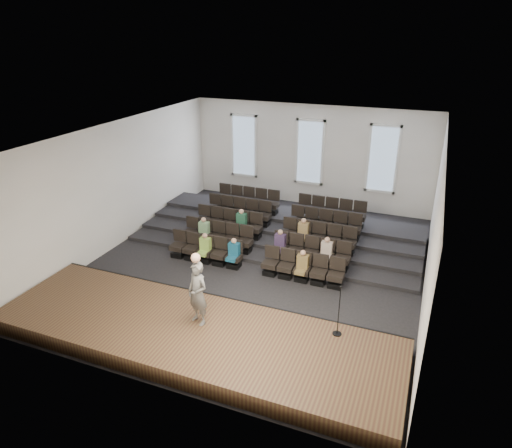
% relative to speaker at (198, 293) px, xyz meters
% --- Properties ---
extents(ground, '(14.00, 14.00, 0.00)m').
position_rel_speaker_xyz_m(ground, '(-0.07, 4.79, -1.46)').
color(ground, black).
rests_on(ground, ground).
extents(ceiling, '(12.00, 14.00, 0.02)m').
position_rel_speaker_xyz_m(ceiling, '(-0.07, 4.79, 3.55)').
color(ceiling, white).
rests_on(ceiling, ground).
extents(wall_back, '(12.00, 0.04, 5.00)m').
position_rel_speaker_xyz_m(wall_back, '(-0.07, 11.81, 1.04)').
color(wall_back, white).
rests_on(wall_back, ground).
extents(wall_front, '(12.00, 0.04, 5.00)m').
position_rel_speaker_xyz_m(wall_front, '(-0.07, -2.23, 1.04)').
color(wall_front, white).
rests_on(wall_front, ground).
extents(wall_left, '(0.04, 14.00, 5.00)m').
position_rel_speaker_xyz_m(wall_left, '(-6.09, 4.79, 1.04)').
color(wall_left, white).
rests_on(wall_left, ground).
extents(wall_right, '(0.04, 14.00, 5.00)m').
position_rel_speaker_xyz_m(wall_right, '(5.95, 4.79, 1.04)').
color(wall_right, white).
rests_on(wall_right, ground).
extents(stage, '(11.80, 3.60, 0.50)m').
position_rel_speaker_xyz_m(stage, '(-0.07, -0.31, -1.21)').
color(stage, '#4E3B21').
rests_on(stage, ground).
extents(stage_lip, '(11.80, 0.06, 0.52)m').
position_rel_speaker_xyz_m(stage_lip, '(-0.07, 1.46, -1.21)').
color(stage_lip, black).
rests_on(stage_lip, ground).
extents(risers, '(11.80, 4.80, 0.60)m').
position_rel_speaker_xyz_m(risers, '(-0.07, 7.96, -1.26)').
color(risers, black).
rests_on(risers, ground).
extents(seating_rows, '(6.80, 4.70, 1.67)m').
position_rel_speaker_xyz_m(seating_rows, '(-0.07, 6.33, -0.77)').
color(seating_rows, black).
rests_on(seating_rows, ground).
extents(windows, '(8.44, 0.10, 3.24)m').
position_rel_speaker_xyz_m(windows, '(-0.07, 11.74, 1.24)').
color(windows, white).
rests_on(windows, wall_back).
extents(audience, '(5.45, 2.64, 1.10)m').
position_rel_speaker_xyz_m(audience, '(-0.07, 5.11, -0.64)').
color(audience, '#94C04C').
rests_on(audience, seating_rows).
extents(speaker, '(0.81, 0.67, 1.91)m').
position_rel_speaker_xyz_m(speaker, '(0.00, 0.00, 0.00)').
color(speaker, '#5A5855').
rests_on(speaker, stage).
extents(mic_stand, '(0.26, 0.26, 1.54)m').
position_rel_speaker_xyz_m(mic_stand, '(3.82, 0.91, -0.50)').
color(mic_stand, black).
rests_on(mic_stand, stage).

